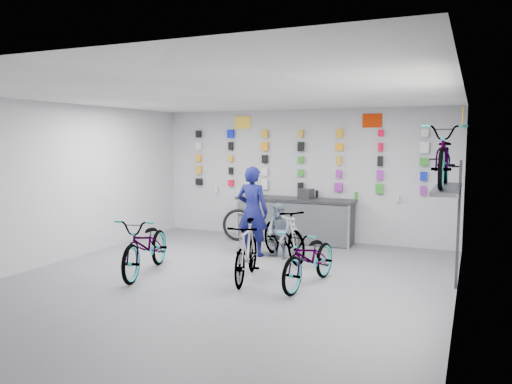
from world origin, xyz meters
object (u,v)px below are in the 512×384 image
at_px(bike_left, 146,245).
at_px(bike_right, 310,258).
at_px(bike_service, 283,233).
at_px(customer, 279,231).
at_px(counter, 295,221).
at_px(bike_center, 247,251).
at_px(clerk, 252,211).

xyz_separation_m(bike_left, bike_right, (2.80, 0.44, -0.05)).
bearing_deg(bike_service, bike_left, 179.57).
bearing_deg(customer, bike_left, -108.66).
height_order(counter, bike_center, counter).
bearing_deg(clerk, bike_service, 173.65).
distance_m(bike_service, clerk, 0.79).
relative_size(counter, clerk, 1.51).
xyz_separation_m(bike_right, bike_service, (-1.00, 1.47, 0.06)).
distance_m(bike_right, clerk, 2.34).
xyz_separation_m(bike_left, bike_center, (1.75, 0.32, -0.01)).
xyz_separation_m(bike_left, bike_service, (1.80, 1.91, 0.01)).
bearing_deg(bike_right, bike_service, 132.15).
bearing_deg(bike_service, bike_center, -138.88).
relative_size(bike_service, customer, 1.59).
height_order(bike_right, customer, customer).
xyz_separation_m(bike_center, customer, (-0.07, 1.65, 0.05)).
distance_m(bike_left, clerk, 2.31).
xyz_separation_m(bike_right, clerk, (-1.69, 1.56, 0.44)).
bearing_deg(bike_left, bike_service, 31.97).
bearing_deg(bike_left, customer, 34.81).
bearing_deg(bike_right, counter, 121.21).
bearing_deg(bike_right, customer, 133.96).
bearing_deg(bike_center, counter, 82.53).
relative_size(bike_center, customer, 1.52).
bearing_deg(clerk, bike_right, 138.30).
height_order(bike_left, bike_right, bike_left).
xyz_separation_m(bike_service, clerk, (-0.69, 0.09, 0.38)).
bearing_deg(bike_left, bike_right, -5.88).
xyz_separation_m(clerk, customer, (0.57, -0.03, -0.35)).
height_order(bike_left, clerk, clerk).
distance_m(bike_left, bike_service, 2.62).
distance_m(bike_right, customer, 1.90).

